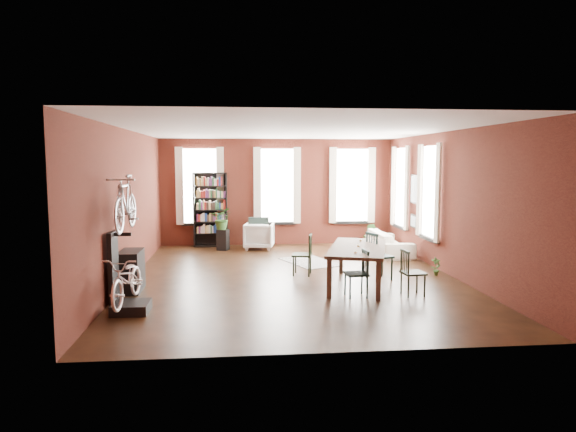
{
  "coord_description": "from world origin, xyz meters",
  "views": [
    {
      "loc": [
        -1.2,
        -10.99,
        2.53
      ],
      "look_at": [
        -0.05,
        0.6,
        1.29
      ],
      "focal_mm": 32.0,
      "sensor_mm": 36.0,
      "label": 1
    }
  ],
  "objects": [
    {
      "name": "dining_chair_d",
      "position": [
        1.82,
        -0.39,
        0.51
      ],
      "size": [
        0.59,
        0.59,
        1.02
      ],
      "primitive_type": "cube",
      "rotation": [
        0.0,
        0.0,
        1.89
      ],
      "color": "#1C3E3D",
      "rests_on": "ground"
    },
    {
      "name": "bike_wall_rack",
      "position": [
        -3.4,
        -1.8,
        0.65
      ],
      "size": [
        0.16,
        0.6,
        1.3
      ],
      "primitive_type": "cube",
      "color": "black",
      "rests_on": "ground"
    },
    {
      "name": "bike_trainer",
      "position": [
        -2.99,
        -2.37,
        0.09
      ],
      "size": [
        0.6,
        0.6,
        0.17
      ],
      "primitive_type": "cube",
      "rotation": [
        0.0,
        0.0,
        -0.01
      ],
      "color": "black",
      "rests_on": "ground"
    },
    {
      "name": "room",
      "position": [
        0.25,
        0.62,
        2.14
      ],
      "size": [
        9.0,
        9.04,
        3.22
      ],
      "color": "black",
      "rests_on": "ground"
    },
    {
      "name": "dining_chair_a",
      "position": [
        1.0,
        -1.74,
        0.44
      ],
      "size": [
        0.43,
        0.43,
        0.88
      ],
      "primitive_type": "cube",
      "rotation": [
        0.0,
        0.0,
        -1.5
      ],
      "color": "#1A3A37",
      "rests_on": "ground"
    },
    {
      "name": "dining_table",
      "position": [
        1.23,
        -0.89,
        0.4
      ],
      "size": [
        1.72,
        2.57,
        0.8
      ],
      "primitive_type": "cube",
      "rotation": [
        0.0,
        0.0,
        -0.3
      ],
      "color": "brown",
      "rests_on": "ground"
    },
    {
      "name": "dining_chair_c",
      "position": [
        2.1,
        -1.75,
        0.43
      ],
      "size": [
        0.44,
        0.44,
        0.87
      ],
      "primitive_type": "cube",
      "rotation": [
        0.0,
        0.0,
        1.67
      ],
      "color": "#1E2F1B",
      "rests_on": "ground"
    },
    {
      "name": "console_table",
      "position": [
        -3.28,
        -0.9,
        0.4
      ],
      "size": [
        0.4,
        0.8,
        0.8
      ],
      "primitive_type": "cube",
      "color": "black",
      "rests_on": "ground"
    },
    {
      "name": "bicycle_hung",
      "position": [
        -3.15,
        -1.8,
        2.13
      ],
      "size": [
        0.47,
        1.0,
        1.66
      ],
      "primitive_type": "imported",
      "color": "#A5A8AD",
      "rests_on": "bike_wall_rack"
    },
    {
      "name": "cream_sofa",
      "position": [
        2.95,
        2.6,
        0.41
      ],
      "size": [
        0.61,
        2.08,
        0.81
      ],
      "primitive_type": "imported",
      "rotation": [
        0.0,
        0.0,
        1.57
      ],
      "color": "beige",
      "rests_on": "ground"
    },
    {
      "name": "dining_chair_b",
      "position": [
        0.23,
        0.2,
        0.46
      ],
      "size": [
        0.51,
        0.51,
        0.91
      ],
      "primitive_type": "cube",
      "rotation": [
        0.0,
        0.0,
        -1.82
      ],
      "color": "black",
      "rests_on": "ground"
    },
    {
      "name": "plant_stand",
      "position": [
        -1.62,
        3.62,
        0.29
      ],
      "size": [
        0.37,
        0.37,
        0.59
      ],
      "primitive_type": "cube",
      "rotation": [
        0.0,
        0.0,
        -0.32
      ],
      "color": "black",
      "rests_on": "ground"
    },
    {
      "name": "plant_by_sofa",
      "position": [
        2.78,
        4.1,
        0.15
      ],
      "size": [
        0.6,
        0.75,
        0.29
      ],
      "primitive_type": "imported",
      "rotation": [
        0.0,
        0.0,
        -0.43
      ],
      "color": "#285321",
      "rests_on": "ground"
    },
    {
      "name": "plant_on_stand",
      "position": [
        -1.64,
        3.65,
        0.84
      ],
      "size": [
        0.66,
        0.71,
        0.5
      ],
      "primitive_type": "imported",
      "rotation": [
        0.0,
        0.0,
        -0.15
      ],
      "color": "#2D5823",
      "rests_on": "plant_stand"
    },
    {
      "name": "white_armchair",
      "position": [
        -0.58,
        3.72,
        0.42
      ],
      "size": [
        0.93,
        0.89,
        0.83
      ],
      "primitive_type": "imported",
      "rotation": [
        0.0,
        0.0,
        2.97
      ],
      "color": "silver",
      "rests_on": "ground"
    },
    {
      "name": "plant_small",
      "position": [
        3.19,
        -0.15,
        0.07
      ],
      "size": [
        0.26,
        0.43,
        0.15
      ],
      "primitive_type": "imported",
      "rotation": [
        0.0,
        0.0,
        0.12
      ],
      "color": "#2E5E25",
      "rests_on": "ground"
    },
    {
      "name": "striped_rug",
      "position": [
        0.61,
        1.62,
        0.01
      ],
      "size": [
        1.53,
        1.87,
        0.01
      ],
      "primitive_type": "cube",
      "rotation": [
        0.0,
        0.0,
        0.38
      ],
      "color": "black",
      "rests_on": "ground"
    },
    {
      "name": "bicycle_floor",
      "position": [
        -3.04,
        -2.4,
        0.94
      ],
      "size": [
        0.6,
        0.85,
        1.54
      ],
      "primitive_type": "imported",
      "rotation": [
        0.0,
        0.0,
        -0.08
      ],
      "color": "silver",
      "rests_on": "bike_trainer"
    },
    {
      "name": "bookshelf",
      "position": [
        -2.0,
        4.3,
        1.1
      ],
      "size": [
        1.0,
        0.32,
        2.2
      ],
      "primitive_type": "cube",
      "color": "black",
      "rests_on": "ground"
    }
  ]
}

